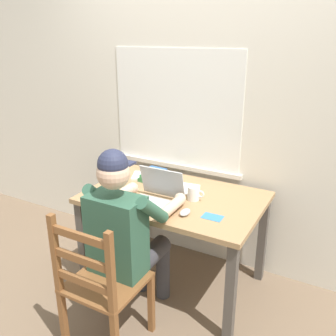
# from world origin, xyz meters

# --- Properties ---
(ground_plane) EXTENTS (8.00, 8.00, 0.00)m
(ground_plane) POSITION_xyz_m (0.00, 0.00, 0.00)
(ground_plane) COLOR brown
(back_wall) EXTENTS (6.00, 0.08, 2.60)m
(back_wall) POSITION_xyz_m (-0.00, 0.49, 1.30)
(back_wall) COLOR silver
(back_wall) RESTS_ON ground
(desk) EXTENTS (1.25, 0.82, 0.74)m
(desk) POSITION_xyz_m (0.00, 0.00, 0.64)
(desk) COLOR #9E7A51
(desk) RESTS_ON ground
(seated_person) EXTENTS (0.50, 0.60, 1.23)m
(seated_person) POSITION_xyz_m (-0.08, -0.48, 0.67)
(seated_person) COLOR #2D5642
(seated_person) RESTS_ON ground
(wooden_chair) EXTENTS (0.42, 0.42, 0.92)m
(wooden_chair) POSITION_xyz_m (-0.08, -0.76, 0.45)
(wooden_chair) COLOR brown
(wooden_chair) RESTS_ON ground
(laptop) EXTENTS (0.33, 0.29, 0.23)m
(laptop) POSITION_xyz_m (-0.05, -0.18, 0.79)
(laptop) COLOR #ADAFB2
(laptop) RESTS_ON desk
(computer_mouse) EXTENTS (0.06, 0.10, 0.03)m
(computer_mouse) POSITION_xyz_m (0.20, -0.23, 0.75)
(computer_mouse) COLOR #ADAFB2
(computer_mouse) RESTS_ON desk
(coffee_mug_white) EXTENTS (0.12, 0.08, 0.10)m
(coffee_mug_white) POSITION_xyz_m (0.15, 0.00, 0.78)
(coffee_mug_white) COLOR white
(coffee_mug_white) RESTS_ON desk
(coffee_mug_dark) EXTENTS (0.12, 0.08, 0.10)m
(coffee_mug_dark) POSITION_xyz_m (-0.04, 0.06, 0.79)
(coffee_mug_dark) COLOR black
(coffee_mug_dark) RESTS_ON desk
(book_stack_main) EXTENTS (0.20, 0.17, 0.09)m
(book_stack_main) POSITION_xyz_m (-0.27, 0.15, 0.78)
(book_stack_main) COLOR #38844C
(book_stack_main) RESTS_ON desk
(paper_pile_near_laptop) EXTENTS (0.27, 0.22, 0.01)m
(paper_pile_near_laptop) POSITION_xyz_m (-0.02, 0.13, 0.74)
(paper_pile_near_laptop) COLOR white
(paper_pile_near_laptop) RESTS_ON desk
(paper_pile_back_corner) EXTENTS (0.25, 0.24, 0.02)m
(paper_pile_back_corner) POSITION_xyz_m (-0.37, 0.21, 0.74)
(paper_pile_back_corner) COLOR white
(paper_pile_back_corner) RESTS_ON desk
(landscape_photo_print) EXTENTS (0.13, 0.09, 0.00)m
(landscape_photo_print) POSITION_xyz_m (0.37, -0.18, 0.74)
(landscape_photo_print) COLOR teal
(landscape_photo_print) RESTS_ON desk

